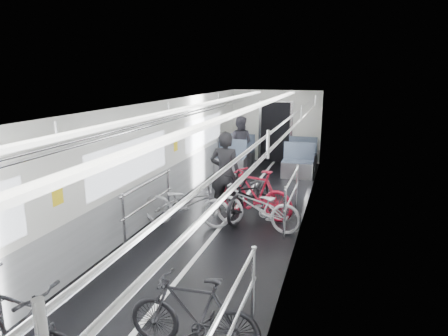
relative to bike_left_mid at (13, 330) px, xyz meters
The scene contains 9 objects.
car_shell 5.52m from the bike_left_mid, 82.23° to the left, with size 3.02×14.01×2.41m.
bike_left_mid is the anchor object (origin of this frame).
bike_left_far 4.26m from the bike_left_mid, 88.86° to the left, with size 0.62×1.78×0.94m, color #98989C.
bike_right_near 1.77m from the bike_left_mid, 30.70° to the left, with size 0.42×1.49×0.89m, color black.
bike_right_mid 4.72m from the bike_left_mid, 72.31° to the left, with size 0.61×1.76×0.92m, color silver.
bike_right_far 5.31m from the bike_left_mid, 76.21° to the left, with size 0.49×1.74×1.04m, color red.
bike_aisle 5.25m from the bike_left_mid, 77.13° to the left, with size 0.66×1.90×1.00m, color black.
person_standing 5.26m from the bike_left_mid, 83.58° to the left, with size 0.65×0.43×1.78m, color black.
person_seated 9.20m from the bike_left_mid, 90.77° to the left, with size 0.81×0.63×1.66m, color #302F37.
Camera 1 is at (2.19, -6.31, 2.98)m, focal length 32.00 mm.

